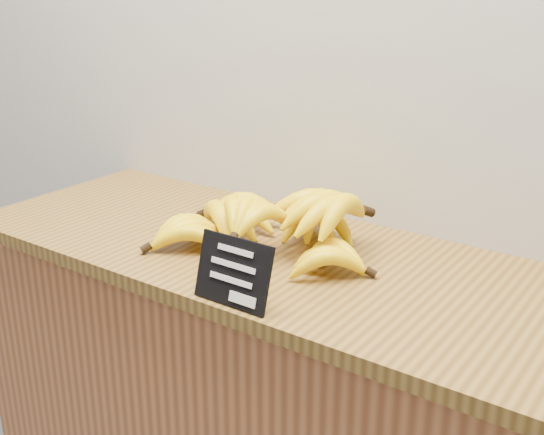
# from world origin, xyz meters

# --- Properties ---
(counter_top) EXTENTS (1.44, 0.54, 0.03)m
(counter_top) POSITION_xyz_m (0.17, 2.75, 0.92)
(counter_top) COLOR olive
(counter_top) RESTS_ON counter
(chalkboard_sign) EXTENTS (0.15, 0.04, 0.12)m
(chalkboard_sign) POSITION_xyz_m (0.22, 2.51, 0.99)
(chalkboard_sign) COLOR black
(chalkboard_sign) RESTS_ON counter_top
(banana_pile) EXTENTS (0.51, 0.38, 0.13)m
(banana_pile) POSITION_xyz_m (0.13, 2.76, 0.98)
(banana_pile) COLOR yellow
(banana_pile) RESTS_ON counter_top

